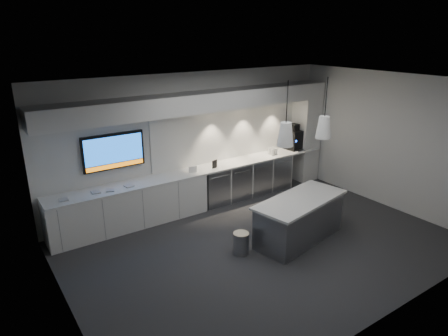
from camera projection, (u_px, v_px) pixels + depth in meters
floor at (264, 245)px, 7.52m from camera, size 7.00×7.00×0.00m
ceiling at (270, 84)px, 6.54m from camera, size 7.00×7.00×0.00m
wall_back at (195, 140)px, 8.98m from camera, size 7.00×0.00×7.00m
wall_front at (394, 223)px, 5.08m from camera, size 7.00×0.00×7.00m
wall_left at (59, 220)px, 5.16m from camera, size 0.00×7.00×7.00m
wall_right at (387, 141)px, 8.89m from camera, size 0.00×7.00×7.00m
back_counter at (203, 170)px, 8.93m from camera, size 6.80×0.65×0.04m
left_base_cabinets at (130, 206)px, 8.14m from camera, size 3.30×0.63×0.86m
fridge_unit_a at (213, 186)px, 9.21m from camera, size 0.60×0.61×0.85m
fridge_unit_b at (235, 181)px, 9.55m from camera, size 0.60×0.61×0.85m
fridge_unit_c at (255, 176)px, 9.88m from camera, size 0.60×0.61×0.85m
fridge_unit_d at (275, 171)px, 10.22m from camera, size 0.60×0.61×0.85m
backsplash at (239, 131)px, 9.59m from camera, size 4.60×0.03×1.30m
soffit at (201, 102)px, 8.46m from camera, size 6.90×0.60×0.40m
column at (306, 132)px, 10.52m from camera, size 0.55×0.55×2.60m
wall_tv at (114, 151)px, 7.91m from camera, size 1.25×0.07×0.72m
island at (299, 219)px, 7.62m from camera, size 2.11×1.22×0.84m
bin at (241, 243)px, 7.18m from camera, size 0.31×0.31×0.40m
coffee_machine at (294, 139)px, 10.33m from camera, size 0.39×0.55×0.67m
sign_black at (215, 164)px, 8.95m from camera, size 0.14×0.05×0.18m
sign_white at (193, 169)px, 8.67m from camera, size 0.18×0.07×0.14m
cup_cluster at (273, 151)px, 9.93m from camera, size 0.19×0.19×0.16m
tray_a at (64, 200)px, 7.26m from camera, size 0.17×0.17×0.02m
tray_b at (96, 192)px, 7.60m from camera, size 0.17×0.17×0.02m
tray_c at (110, 190)px, 7.69m from camera, size 0.20×0.20×0.02m
tray_d at (129, 186)px, 7.90m from camera, size 0.18×0.18×0.02m
pendant_left at (285, 134)px, 6.80m from camera, size 0.29×0.29×1.11m
pendant_right at (324, 127)px, 7.31m from camera, size 0.29×0.29×1.11m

